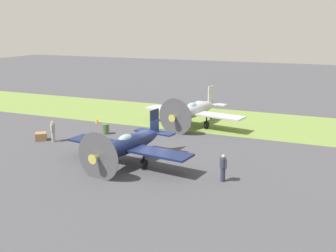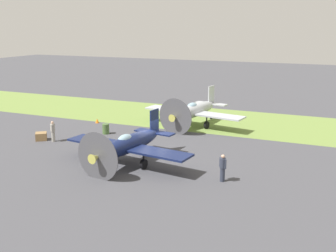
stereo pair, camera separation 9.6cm
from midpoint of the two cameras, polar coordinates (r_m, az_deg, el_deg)
The scene contains 9 objects.
ground_plane at distance 30.44m, azimuth -2.41°, elevation -3.89°, with size 160.00×160.00×0.00m, color #424247.
grass_verge at distance 41.74m, azimuth 5.02°, elevation 1.04°, with size 120.00×11.00×0.01m, color olive.
airplane_lead at distance 27.88m, azimuth -5.61°, elevation -2.55°, with size 9.69×7.70×3.43m.
airplane_wingman at distance 38.42m, azimuth 3.67°, elevation 2.22°, with size 10.18×8.11×3.60m.
ground_crew_chief at distance 34.58m, azimuth -16.06°, elevation -0.66°, with size 0.38×0.58×1.73m.
ground_crew_mechanic at distance 25.07m, azimuth 7.69°, elevation -5.80°, with size 0.53×0.42×1.73m.
fuel_drum at distance 36.13m, azimuth -8.89°, elevation -0.41°, with size 0.60×0.60×0.90m, color #476633.
supply_crate at distance 35.44m, azimuth -17.59°, elevation -1.42°, with size 0.90×0.90×0.64m, color olive.
runway_marker_cone at distance 40.34m, azimuth -10.09°, elevation 0.73°, with size 0.36×0.36×0.44m, color orange.
Camera 1 is at (-12.46, 26.14, 9.39)m, focal length 43.09 mm.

